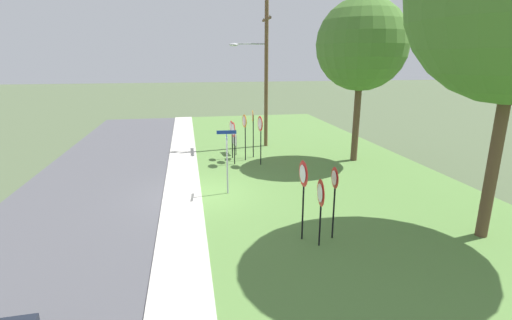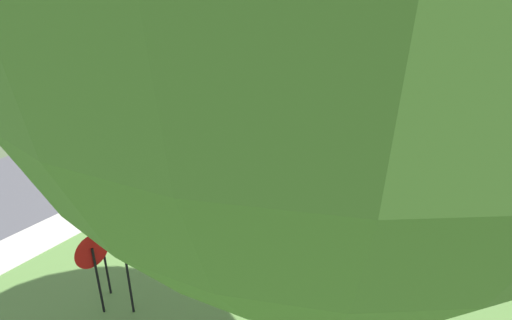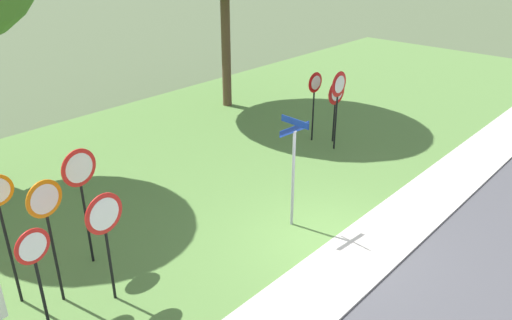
# 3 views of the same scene
# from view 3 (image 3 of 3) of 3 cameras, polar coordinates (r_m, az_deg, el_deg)

# --- Properties ---
(ground_plane) EXTENTS (160.00, 160.00, 0.00)m
(ground_plane) POSITION_cam_3_polar(r_m,az_deg,el_deg) (11.79, 8.25, -9.44)
(ground_plane) COLOR #4C5B3D
(sidewalk_strip) EXTENTS (44.00, 1.60, 0.06)m
(sidewalk_strip) POSITION_cam_3_polar(r_m,az_deg,el_deg) (11.44, 11.61, -10.74)
(sidewalk_strip) COLOR #BCB7AD
(sidewalk_strip) RESTS_ON ground_plane
(grass_median) EXTENTS (44.00, 12.00, 0.04)m
(grass_median) POSITION_cam_3_polar(r_m,az_deg,el_deg) (15.41, -10.39, -0.85)
(grass_median) COLOR #567F3D
(grass_median) RESTS_ON ground_plane
(stop_sign_near_left) EXTENTS (0.79, 0.12, 2.32)m
(stop_sign_near_left) POSITION_cam_3_polar(r_m,az_deg,el_deg) (9.51, -16.84, -7.08)
(stop_sign_near_left) COLOR black
(stop_sign_near_left) RESTS_ON grass_median
(stop_sign_near_right) EXTENTS (0.79, 0.12, 2.66)m
(stop_sign_near_right) POSITION_cam_3_polar(r_m,az_deg,el_deg) (10.62, -19.38, -2.34)
(stop_sign_near_right) COLOR black
(stop_sign_near_right) RESTS_ON grass_median
(stop_sign_far_left) EXTENTS (0.71, 0.13, 2.60)m
(stop_sign_far_left) POSITION_cam_3_polar(r_m,az_deg,el_deg) (9.71, -22.73, -5.94)
(stop_sign_far_left) COLOR black
(stop_sign_far_left) RESTS_ON grass_median
(stop_sign_far_center) EXTENTS (0.61, 0.11, 2.74)m
(stop_sign_far_center) POSITION_cam_3_polar(r_m,az_deg,el_deg) (9.99, -27.11, -5.62)
(stop_sign_far_center) COLOR black
(stop_sign_far_center) RESTS_ON grass_median
(stop_sign_far_right) EXTENTS (0.63, 0.12, 2.18)m
(stop_sign_far_right) POSITION_cam_3_polar(r_m,az_deg,el_deg) (9.16, -23.88, -10.59)
(stop_sign_far_right) COLOR black
(stop_sign_far_right) RESTS_ON grass_median
(yield_sign_near_left) EXTENTS (0.81, 0.10, 2.59)m
(yield_sign_near_left) POSITION_cam_3_polar(r_m,az_deg,el_deg) (15.96, 9.43, 7.72)
(yield_sign_near_left) COLOR black
(yield_sign_near_left) RESTS_ON grass_median
(yield_sign_near_right) EXTENTS (0.82, 0.12, 2.14)m
(yield_sign_near_right) POSITION_cam_3_polar(r_m,az_deg,el_deg) (16.67, 9.18, 7.13)
(yield_sign_near_right) COLOR black
(yield_sign_near_right) RESTS_ON grass_median
(yield_sign_far_left) EXTENTS (0.68, 0.11, 2.37)m
(yield_sign_far_left) POSITION_cam_3_polar(r_m,az_deg,el_deg) (16.62, 6.76, 7.87)
(yield_sign_far_left) COLOR black
(yield_sign_far_left) RESTS_ON grass_median
(street_name_post) EXTENTS (0.96, 0.82, 2.73)m
(street_name_post) POSITION_cam_3_polar(r_m,az_deg,el_deg) (11.56, 4.31, -0.38)
(street_name_post) COLOR #9EA0A8
(street_name_post) RESTS_ON grass_median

